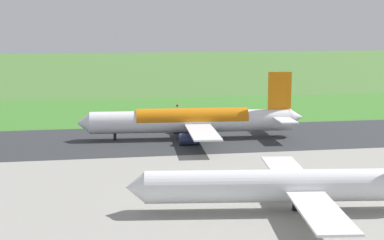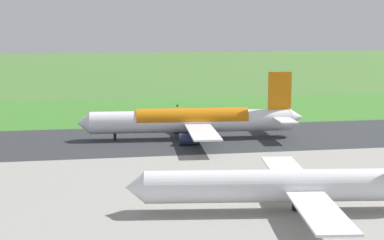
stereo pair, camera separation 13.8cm
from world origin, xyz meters
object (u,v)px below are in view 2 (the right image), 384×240
(airliner_parked_mid, at_px, (297,185))
(airliner_main, at_px, (194,121))
(traffic_cone_orange, at_px, (157,114))
(no_stopping_sign, at_px, (177,108))

(airliner_parked_mid, bearing_deg, airliner_main, -84.89)
(airliner_parked_mid, height_order, traffic_cone_orange, airliner_parked_mid)
(airliner_parked_mid, relative_size, no_stopping_sign, 17.34)
(airliner_parked_mid, distance_m, traffic_cone_orange, 96.99)
(airliner_main, bearing_deg, airliner_parked_mid, 95.11)
(traffic_cone_orange, bearing_deg, airliner_main, 96.28)
(airliner_main, xyz_separation_m, traffic_cone_orange, (4.28, -38.89, -4.08))
(no_stopping_sign, height_order, traffic_cone_orange, no_stopping_sign)
(airliner_main, bearing_deg, no_stopping_sign, -92.89)
(airliner_parked_mid, relative_size, traffic_cone_orange, 90.54)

